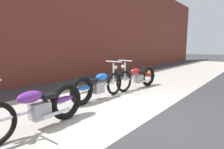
{
  "coord_description": "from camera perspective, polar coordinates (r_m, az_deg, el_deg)",
  "views": [
    {
      "loc": [
        -3.13,
        -1.58,
        1.41
      ],
      "look_at": [
        0.31,
        1.25,
        0.75
      ],
      "focal_mm": 28.85,
      "sensor_mm": 36.0,
      "label": 1
    }
  ],
  "objects": [
    {
      "name": "ground_plane",
      "position": [
        3.78,
        12.07,
        -13.7
      ],
      "size": [
        80.0,
        80.0,
        0.0
      ],
      "primitive_type": "plane",
      "color": "#38383A"
    },
    {
      "name": "sidewalk_slab",
      "position": [
        4.78,
        -7.1,
        -8.76
      ],
      "size": [
        36.0,
        3.5,
        0.01
      ],
      "primitive_type": "cube",
      "color": "#B2ADA3",
      "rests_on": "ground"
    },
    {
      "name": "brick_building_wall",
      "position": [
        7.61,
        -26.78,
        18.63
      ],
      "size": [
        36.0,
        0.5,
        5.74
      ],
      "primitive_type": "cube",
      "color": "brown",
      "rests_on": "ground"
    },
    {
      "name": "motorcycle_purple",
      "position": [
        3.42,
        -20.77,
        -9.39
      ],
      "size": [
        2.01,
        0.58,
        1.03
      ],
      "rotation": [
        0.0,
        0.0,
        3.2
      ],
      "color": "black",
      "rests_on": "ground"
    },
    {
      "name": "motorcycle_blue",
      "position": [
        4.84,
        -5.17,
        -3.68
      ],
      "size": [
        2.01,
        0.58,
        1.03
      ],
      "rotation": [
        0.0,
        0.0,
        0.01
      ],
      "color": "black",
      "rests_on": "ground"
    },
    {
      "name": "motorcycle_red",
      "position": [
        6.39,
        8.8,
        -0.77
      ],
      "size": [
        2.0,
        0.62,
        1.03
      ],
      "rotation": [
        0.0,
        0.0,
        3.01
      ],
      "color": "black",
      "rests_on": "ground"
    },
    {
      "name": "traffic_cone",
      "position": [
        9.17,
        11.91,
        1.0
      ],
      "size": [
        0.4,
        0.4,
        0.55
      ],
      "color": "orange",
      "rests_on": "ground"
    }
  ]
}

